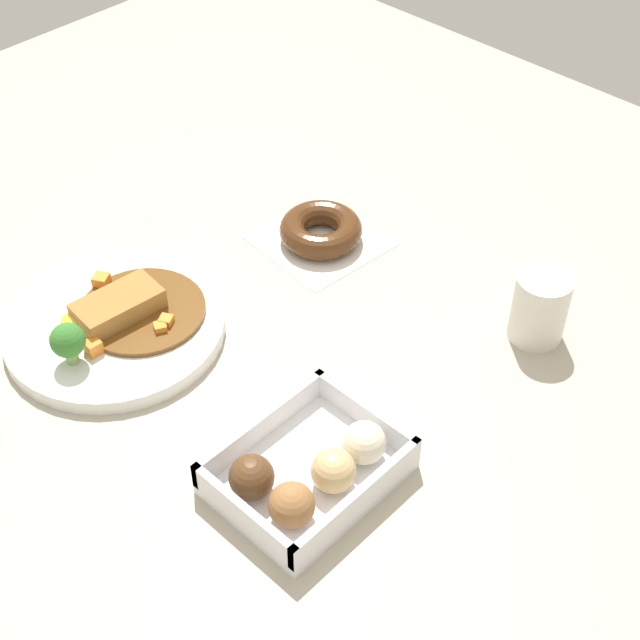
{
  "coord_description": "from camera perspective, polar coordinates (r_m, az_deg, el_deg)",
  "views": [
    {
      "loc": [
        -0.46,
        -0.59,
        0.75
      ],
      "look_at": [
        0.09,
        -0.06,
        0.03
      ],
      "focal_mm": 52.7,
      "sensor_mm": 36.0,
      "label": 1
    }
  ],
  "objects": [
    {
      "name": "ground_plane",
      "position": [
        1.06,
        -5.95,
        -2.1
      ],
      "size": [
        1.6,
        1.6,
        0.0
      ],
      "primitive_type": "plane",
      "color": "#B2A893"
    },
    {
      "name": "curry_plate",
      "position": [
        1.09,
        -12.34,
        -0.25
      ],
      "size": [
        0.25,
        0.25,
        0.07
      ],
      "color": "white",
      "rests_on": "ground_plane"
    },
    {
      "name": "donut_box",
      "position": [
        0.91,
        -0.67,
        -9.23
      ],
      "size": [
        0.18,
        0.14,
        0.06
      ],
      "color": "white",
      "rests_on": "ground_plane"
    },
    {
      "name": "chocolate_ring_donut",
      "position": [
        1.19,
        0.05,
        5.45
      ],
      "size": [
        0.16,
        0.16,
        0.03
      ],
      "color": "white",
      "rests_on": "ground_plane"
    },
    {
      "name": "coffee_mug",
      "position": [
        1.07,
        13.19,
        0.75
      ],
      "size": [
        0.06,
        0.06,
        0.08
      ],
      "primitive_type": "cylinder",
      "color": "silver",
      "rests_on": "ground_plane"
    }
  ]
}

